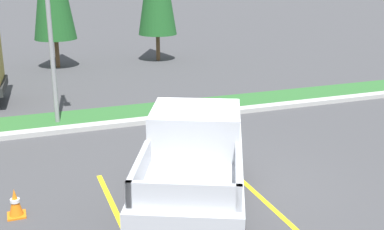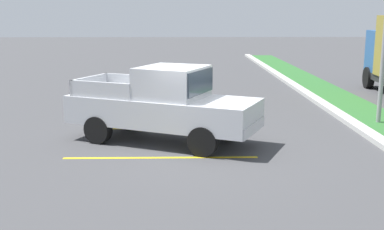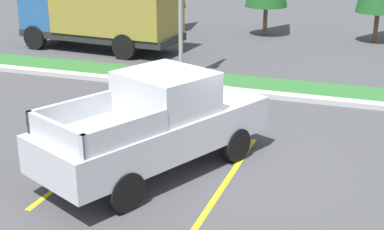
{
  "view_description": "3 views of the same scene",
  "coord_description": "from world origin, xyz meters",
  "views": [
    {
      "loc": [
        -4.06,
        -9.67,
        4.96
      ],
      "look_at": [
        -0.17,
        0.87,
        1.46
      ],
      "focal_mm": 46.87,
      "sensor_mm": 36.0,
      "label": 1
    },
    {
      "loc": [
        12.32,
        -0.42,
        3.51
      ],
      "look_at": [
        -0.62,
        -0.14,
        0.79
      ],
      "focal_mm": 45.61,
      "sensor_mm": 36.0,
      "label": 2
    },
    {
      "loc": [
        3.43,
        -10.52,
        4.9
      ],
      "look_at": [
        -0.61,
        0.76,
        0.7
      ],
      "focal_mm": 50.31,
      "sensor_mm": 36.0,
      "label": 3
    }
  ],
  "objects": [
    {
      "name": "ground_plane",
      "position": [
        0.0,
        0.0,
        0.0
      ],
      "size": [
        120.0,
        120.0,
        0.0
      ],
      "primitive_type": "plane",
      "color": "#424244"
    },
    {
      "name": "traffic_cone",
      "position": [
        -4.25,
        0.05,
        0.29
      ],
      "size": [
        0.36,
        0.36,
        0.6
      ],
      "color": "orange",
      "rests_on": "ground"
    },
    {
      "name": "parking_line_far",
      "position": [
        0.76,
        -0.95,
        0.0
      ],
      "size": [
        0.12,
        4.8,
        0.01
      ],
      "primitive_type": "cube",
      "color": "yellow",
      "rests_on": "ground"
    },
    {
      "name": "curb_strip",
      "position": [
        0.0,
        5.0,
        0.07
      ],
      "size": [
        56.0,
        0.4,
        0.15
      ],
      "primitive_type": "cube",
      "color": "#B2B2AD",
      "rests_on": "ground"
    },
    {
      "name": "grass_median",
      "position": [
        0.0,
        6.1,
        0.03
      ],
      "size": [
        56.0,
        1.8,
        0.06
      ],
      "primitive_type": "cube",
      "color": "#2D662D",
      "rests_on": "ground"
    },
    {
      "name": "pickup_truck_main",
      "position": [
        -0.77,
        -0.9,
        1.04
      ],
      "size": [
        3.9,
        5.53,
        2.1
      ],
      "color": "black",
      "rests_on": "ground"
    },
    {
      "name": "parking_line_near",
      "position": [
        -2.34,
        -0.95,
        0.0
      ],
      "size": [
        0.12,
        4.8,
        0.01
      ],
      "primitive_type": "cube",
      "color": "yellow",
      "rests_on": "ground"
    }
  ]
}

